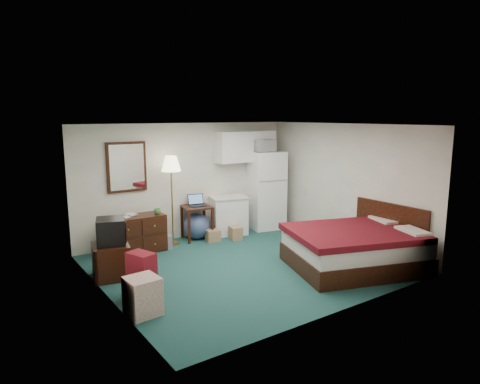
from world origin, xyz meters
TOP-DOWN VIEW (x-y plane):
  - floor at (0.00, 0.00)m, footprint 5.00×4.50m
  - ceiling at (0.00, 0.00)m, footprint 5.00×4.50m
  - walls at (0.00, 0.00)m, footprint 5.01×4.51m
  - mirror at (-1.35, 2.22)m, footprint 0.80×0.06m
  - upper_cabinets at (1.45, 2.08)m, footprint 1.50×0.35m
  - headboard at (2.46, -1.20)m, footprint 0.06×1.56m
  - dresser at (-1.35, 1.80)m, footprint 1.08×0.49m
  - floor_lamp at (-0.53, 1.91)m, footprint 0.45×0.45m
  - desk at (0.05, 1.93)m, footprint 0.67×0.67m
  - exercise_ball at (0.06, 1.96)m, footprint 0.70×0.70m
  - kitchen_counter at (0.85, 1.91)m, footprint 0.89×0.76m
  - fridge at (1.89, 1.88)m, footprint 0.89×0.89m
  - bed at (1.48, -1.20)m, footprint 2.58×2.28m
  - tv_stand at (-2.21, 0.77)m, footprint 0.69×0.73m
  - suitcase at (-2.07, -0.24)m, footprint 0.39×0.48m
  - retail_box at (-2.28, -0.81)m, footprint 0.45×0.45m
  - file_bin at (-0.91, 1.72)m, footprint 0.41×0.31m
  - cardboard_box_a at (0.27, 1.61)m, footprint 0.33×0.29m
  - cardboard_box_b at (0.74, 1.44)m, footprint 0.29×0.33m
  - laptop at (0.07, 1.92)m, footprint 0.39×0.34m
  - crt_tv at (-2.18, 0.78)m, footprint 0.59×0.62m
  - microwave at (1.80, 1.85)m, footprint 0.51×0.30m
  - book_a at (-1.65, 1.79)m, footprint 0.15×0.03m
  - book_b at (-1.50, 1.90)m, footprint 0.18×0.08m
  - mug at (-0.95, 1.71)m, footprint 0.16×0.14m

SIDE VIEW (x-z plane):
  - floor at x=0.00m, z-range -0.01..0.01m
  - cardboard_box_a at x=0.27m, z-range 0.00..0.24m
  - cardboard_box_b at x=0.74m, z-range 0.00..0.28m
  - file_bin at x=-0.91m, z-range 0.00..0.28m
  - retail_box at x=-2.28m, z-range 0.00..0.52m
  - exercise_ball at x=0.06m, z-range 0.00..0.57m
  - tv_stand at x=-2.21m, z-range 0.00..0.57m
  - suitcase at x=-2.07m, z-range 0.00..0.67m
  - bed at x=1.48m, z-range 0.00..0.69m
  - dresser at x=-1.35m, z-range 0.00..0.73m
  - desk at x=0.05m, z-range 0.00..0.74m
  - kitchen_counter at x=0.85m, z-range 0.00..0.83m
  - headboard at x=2.46m, z-range 0.05..1.05m
  - crt_tv at x=-2.18m, z-range 0.57..1.00m
  - mug at x=-0.95m, z-range 0.73..0.87m
  - book_a at x=-1.65m, z-range 0.73..0.93m
  - book_b at x=-1.50m, z-range 0.73..0.97m
  - laptop at x=0.07m, z-range 0.74..0.98m
  - fridge at x=1.89m, z-range 0.00..1.83m
  - floor_lamp at x=-0.53m, z-range 0.00..1.85m
  - walls at x=0.00m, z-range 0.00..2.50m
  - mirror at x=-1.35m, z-range 1.15..2.15m
  - upper_cabinets at x=1.45m, z-range 1.60..2.30m
  - microwave at x=1.80m, z-range 1.83..2.17m
  - ceiling at x=0.00m, z-range 2.50..2.50m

